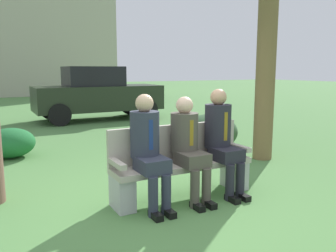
# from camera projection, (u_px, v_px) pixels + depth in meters

# --- Properties ---
(ground_plane) EXTENTS (80.00, 80.00, 0.00)m
(ground_plane) POSITION_uv_depth(u_px,v_px,m) (173.00, 209.00, 4.02)
(ground_plane) COLOR #4F8243
(park_bench) EXTENTS (1.81, 0.44, 0.90)m
(park_bench) POSITION_uv_depth(u_px,v_px,m) (181.00, 164.00, 4.39)
(park_bench) COLOR #B7AD9E
(park_bench) RESTS_ON ground
(seated_man_left) EXTENTS (0.34, 0.72, 1.31)m
(seated_man_left) POSITION_uv_depth(u_px,v_px,m) (148.00, 145.00, 4.00)
(seated_man_left) COLOR #2D3342
(seated_man_left) RESTS_ON ground
(seated_man_middle) EXTENTS (0.34, 0.72, 1.26)m
(seated_man_middle) POSITION_uv_depth(u_px,v_px,m) (188.00, 143.00, 4.25)
(seated_man_middle) COLOR #4C473D
(seated_man_middle) RESTS_ON ground
(seated_man_right) EXTENTS (0.34, 0.72, 1.34)m
(seated_man_right) POSITION_uv_depth(u_px,v_px,m) (222.00, 136.00, 4.48)
(seated_man_right) COLOR #23232D
(seated_man_right) RESTS_ON ground
(shrub_near_bench) EXTENTS (0.87, 0.79, 0.54)m
(shrub_near_bench) POSITION_uv_depth(u_px,v_px,m) (10.00, 143.00, 6.35)
(shrub_near_bench) COLOR #206A32
(shrub_near_bench) RESTS_ON ground
(shrub_mid_lawn) EXTENTS (1.14, 1.05, 0.71)m
(shrub_mid_lawn) POSITION_uv_depth(u_px,v_px,m) (210.00, 132.00, 6.97)
(shrub_mid_lawn) COLOR #315432
(shrub_mid_lawn) RESTS_ON ground
(parked_car_far) EXTENTS (3.91, 1.71, 1.68)m
(parked_car_far) POSITION_uv_depth(u_px,v_px,m) (97.00, 93.00, 11.08)
(parked_car_far) COLOR #232D1E
(parked_car_far) RESTS_ON ground
(building_backdrop) EXTENTS (11.36, 6.82, 9.10)m
(building_backdrop) POSITION_uv_depth(u_px,v_px,m) (20.00, 23.00, 22.74)
(building_backdrop) COLOR #B1AC96
(building_backdrop) RESTS_ON ground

